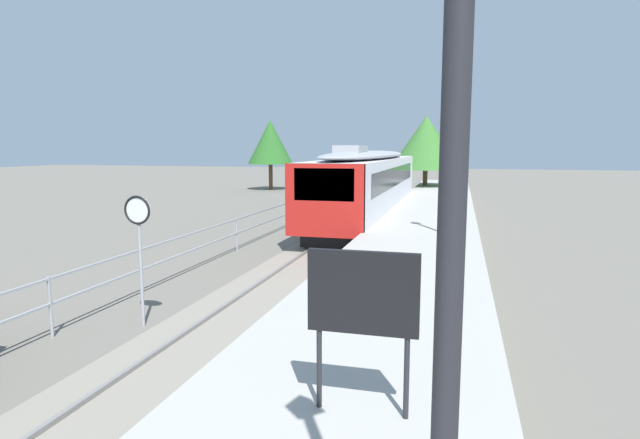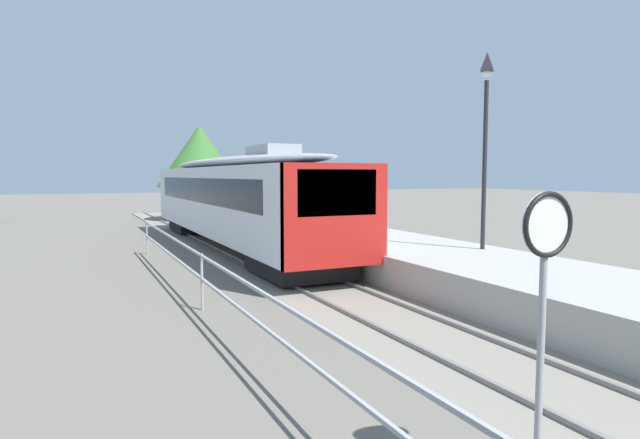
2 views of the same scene
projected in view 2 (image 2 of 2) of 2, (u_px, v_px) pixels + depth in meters
name	position (u px, v px, depth m)	size (l,w,h in m)	color
ground_plane	(205.00, 299.00, 12.62)	(160.00, 160.00, 0.00)	#6B665B
track_rails	(319.00, 286.00, 13.90)	(3.20, 60.00, 0.14)	gray
commuter_train	(234.00, 196.00, 20.82)	(2.82, 18.11, 3.74)	silver
station_platform	(421.00, 262.00, 15.25)	(3.90, 60.00, 0.90)	#A8A59E
platform_lamp_mid_platform	(486.00, 113.00, 14.37)	(0.34, 0.34, 5.35)	#232328
speed_limit_sign	(546.00, 265.00, 4.84)	(0.61, 0.10, 2.81)	#9EA0A5
tree_behind_station_far	(200.00, 156.00, 34.47)	(5.53, 5.53, 6.19)	brown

